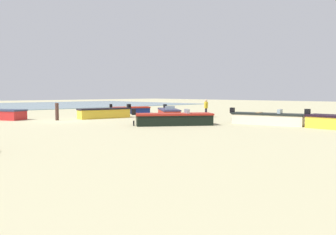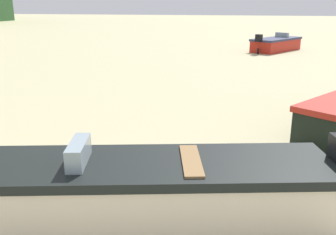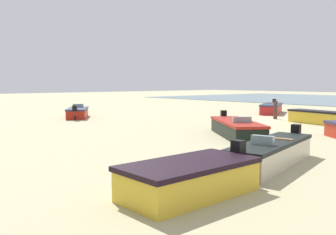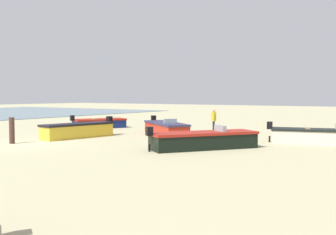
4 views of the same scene
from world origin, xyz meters
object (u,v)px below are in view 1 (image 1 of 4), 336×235
(boat_cream_0, at_px, (267,119))
(boat_yellow_4, at_px, (104,113))
(boat_navy_2, at_px, (131,110))
(beach_walker_foreground, at_px, (206,107))
(boat_red_1, at_px, (169,113))
(mooring_post_near_water, at_px, (57,112))
(boat_black_6, at_px, (174,119))

(boat_cream_0, xyz_separation_m, boat_yellow_4, (4.85, -12.77, 0.03))
(boat_navy_2, height_order, beach_walker_foreground, beach_walker_foreground)
(boat_cream_0, distance_m, boat_red_1, 9.56)
(mooring_post_near_water, bearing_deg, boat_yellow_4, 169.56)
(boat_navy_2, height_order, mooring_post_near_water, mooring_post_near_water)
(boat_navy_2, distance_m, mooring_post_near_water, 10.20)
(mooring_post_near_water, relative_size, beach_walker_foreground, 0.86)
(boat_navy_2, relative_size, boat_yellow_4, 0.88)
(beach_walker_foreground, bearing_deg, boat_navy_2, -105.10)
(boat_cream_0, distance_m, boat_yellow_4, 13.66)
(boat_yellow_4, xyz_separation_m, mooring_post_near_water, (3.97, -0.73, 0.25))
(boat_yellow_4, height_order, mooring_post_near_water, mooring_post_near_water)
(boat_cream_0, bearing_deg, boat_navy_2, -106.89)
(boat_navy_2, bearing_deg, boat_cream_0, 23.30)
(boat_red_1, height_order, mooring_post_near_water, mooring_post_near_water)
(boat_yellow_4, bearing_deg, mooring_post_near_water, 88.52)
(boat_black_6, bearing_deg, beach_walker_foreground, 148.92)
(boat_navy_2, height_order, boat_yellow_4, boat_yellow_4)
(boat_cream_0, xyz_separation_m, boat_black_6, (4.89, -4.18, 0.00))
(boat_red_1, xyz_separation_m, boat_black_6, (4.68, 5.38, 0.01))
(mooring_post_near_water, xyz_separation_m, beach_walker_foreground, (-11.25, 6.08, 0.26))
(boat_black_6, bearing_deg, mooring_post_near_water, -122.19)
(boat_red_1, relative_size, boat_navy_2, 1.14)
(boat_red_1, relative_size, boat_yellow_4, 1.01)
(boat_cream_0, bearing_deg, mooring_post_near_water, -70.68)
(boat_cream_0, distance_m, boat_navy_2, 16.63)
(boat_yellow_4, xyz_separation_m, boat_black_6, (0.05, 8.59, -0.03))
(boat_red_1, distance_m, boat_yellow_4, 5.64)
(boat_cream_0, relative_size, boat_red_1, 1.04)
(boat_black_6, distance_m, beach_walker_foreground, 8.04)
(boat_cream_0, relative_size, mooring_post_near_water, 3.69)
(boat_red_1, relative_size, boat_black_6, 0.96)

